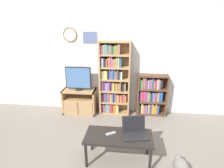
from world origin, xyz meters
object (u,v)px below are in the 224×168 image
Objects in this scene: bookshelf_short at (151,95)px; tv_stand at (80,101)px; coffee_table at (119,138)px; laptop at (134,130)px; remote_near_laptop at (111,134)px; bookshelf_tall at (113,80)px; cat at (181,166)px; television at (78,79)px.

tv_stand is at bearing -176.17° from bookshelf_short.
bookshelf_short is (1.70, 0.11, 0.18)m from tv_stand.
bookshelf_short reaches higher than coffee_table.
remote_near_laptop is at bearing 173.93° from laptop.
bookshelf_tall is at bearing 6.24° from tv_stand.
bookshelf_tall is at bearing 89.09° from cat.
bookshelf_short is 1.60m from laptop.
coffee_table is (0.24, -1.59, -0.43)m from bookshelf_tall.
bookshelf_tall is at bearing 98.75° from coffee_table.
tv_stand is 2.60m from cat.
laptop is at bearing -104.47° from bookshelf_short.
bookshelf_tall is (0.82, 0.09, 0.55)m from tv_stand.
cat is (0.69, -0.23, -0.40)m from laptop.
tv_stand is 1.31× the size of television.
bookshelf_tall reaches higher than tv_stand.
laptop reaches higher than cat.
bookshelf_short reaches higher than tv_stand.
tv_stand is at bearing 125.28° from coffee_table.
television is at bearing -176.54° from bookshelf_short.
television is 3.73× the size of remote_near_laptop.
television reaches higher than remote_near_laptop.
bookshelf_tall is at bearing -25.60° from remote_near_laptop.
remote_near_laptop reaches higher than coffee_table.
television reaches higher than tv_stand.
laptop reaches higher than tv_stand.
television is at bearing 105.23° from cat.
cat is (1.05, -0.19, -0.34)m from remote_near_laptop.
television is 1.43× the size of laptop.
remote_near_laptop is 1.12m from cat.
tv_stand is 1.84m from coffee_table.
bookshelf_tall is 4.16× the size of laptop.
remote_near_laptop is (0.12, -1.56, -0.37)m from bookshelf_tall.
bookshelf_tall is 1.63m from laptop.
coffee_table is at bearing -54.87° from television.
tv_stand is 1.72m from bookshelf_short.
coffee_table is at bearing 135.11° from cat.
bookshelf_short is 2.50× the size of cat.
remote_near_laptop is (-0.76, -1.59, -0.01)m from bookshelf_short.
bookshelf_tall reaches higher than bookshelf_short.
bookshelf_short is (0.89, 0.02, -0.36)m from bookshelf_tall.
laptop is (0.49, -1.52, -0.32)m from bookshelf_tall.
bookshelf_short is 2.37× the size of laptop.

